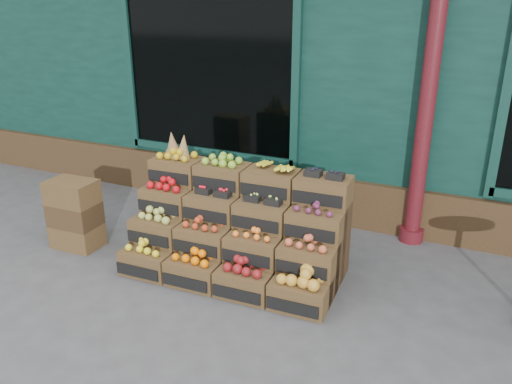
% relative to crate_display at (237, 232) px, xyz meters
% --- Properties ---
extents(ground, '(60.00, 60.00, 0.00)m').
position_rel_crate_display_xyz_m(ground, '(0.36, -0.57, -0.42)').
color(ground, '#464648').
rests_on(ground, ground).
extents(shop_facade, '(12.00, 6.24, 4.80)m').
position_rel_crate_display_xyz_m(shop_facade, '(0.36, 4.54, 1.98)').
color(shop_facade, '#0E2F28').
rests_on(shop_facade, ground).
extents(crate_display, '(2.23, 1.16, 1.37)m').
position_rel_crate_display_xyz_m(crate_display, '(0.00, 0.00, 0.00)').
color(crate_display, '#4D381E').
rests_on(crate_display, ground).
extents(spare_crates, '(0.55, 0.39, 0.80)m').
position_rel_crate_display_xyz_m(spare_crates, '(-1.91, -0.33, -0.02)').
color(spare_crates, '#4D381E').
rests_on(spare_crates, ground).
extents(shopkeeper, '(0.80, 0.63, 1.92)m').
position_rel_crate_display_xyz_m(shopkeeper, '(-1.12, 2.30, 0.54)').
color(shopkeeper, '#195729').
rests_on(shopkeeper, ground).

